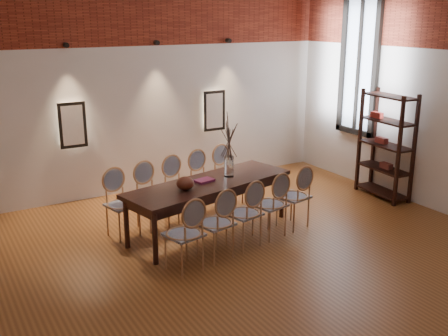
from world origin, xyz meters
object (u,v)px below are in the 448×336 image
bowl (185,183)px  book (204,180)px  dining_table (210,207)px  chair_near_e (293,196)px  chair_far_e (229,176)px  chair_near_d (269,204)px  chair_far_b (153,197)px  chair_near_a (184,234)px  chair_far_d (205,182)px  chair_far_c (180,189)px  shelving_rack (386,145)px  chair_far_a (123,205)px  chair_near_b (215,223)px  chair_near_c (244,213)px  vase (229,166)px

bowl → book: bearing=26.3°
dining_table → chair_near_e: chair_near_e is taller
book → chair_far_e: bearing=42.9°
chair_near_d → chair_far_b: same height
chair_near_a → chair_far_e: size_ratio=1.00×
chair_far_e → chair_far_b: bearing=0.0°
chair_far_b → chair_far_d: same height
chair_far_c → chair_far_d: bearing=-180.0°
chair_far_e → chair_far_d: bearing=-0.0°
book → shelving_rack: shelving_rack is taller
dining_table → chair_near_d: 0.85m
dining_table → chair_far_c: bearing=90.0°
chair_near_d → chair_near_a: bearing=180.0°
chair_near_d → chair_far_d: size_ratio=1.00×
chair_far_c → chair_far_e: 1.01m
chair_far_e → shelving_rack: (2.45, -1.03, 0.43)m
chair_far_d → shelving_rack: shelving_rack is taller
chair_far_a → shelving_rack: (4.42, -0.61, 0.43)m
chair_near_a → book: 1.25m
chair_near_b → chair_far_a: 1.46m
chair_near_c → book: chair_near_c is taller
chair_far_a → chair_far_d: bearing=-180.0°
chair_near_b → book: (0.29, 0.82, 0.30)m
chair_near_a → vase: size_ratio=3.13×
chair_near_c → shelving_rack: bearing=-2.7°
chair_near_e → chair_far_a: (-2.26, 0.91, 0.00)m
chair_far_b → chair_far_c: same height
chair_near_b → bowl: bearing=87.2°
chair_far_e → shelving_rack: size_ratio=0.52×
chair_far_c → bowl: chair_far_c is taller
bowl → book: bowl is taller
chair_near_b → chair_far_a: size_ratio=1.00×
chair_near_c → chair_near_e: bearing=-0.0°
chair_near_a → chair_near_d: bearing=0.0°
shelving_rack → chair_near_b: bearing=-165.7°
chair_far_b → shelving_rack: shelving_rack is taller
dining_table → chair_near_c: (0.14, -0.67, 0.09)m
chair_far_d → chair_near_d: bearing=90.0°
bowl → chair_near_b: bearing=-80.7°
chair_near_a → chair_far_b: size_ratio=1.00×
chair_far_b → chair_near_b: bearing=90.0°
chair_near_b → chair_far_e: same height
chair_near_a → chair_far_c: (0.70, 1.55, 0.00)m
chair_far_c → vase: size_ratio=3.13×
chair_near_b → chair_near_c: (0.49, 0.11, 0.00)m
chair_near_d → book: (-0.70, 0.61, 0.30)m
chair_near_e → vase: (-0.76, 0.54, 0.43)m
chair_near_c → chair_far_d: size_ratio=1.00×
chair_near_d → bowl: bearing=147.0°
chair_near_e → vase: vase is taller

